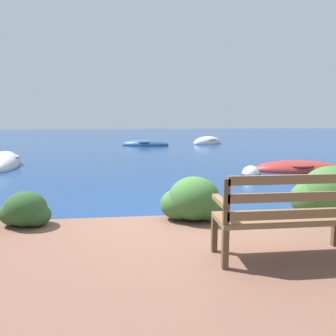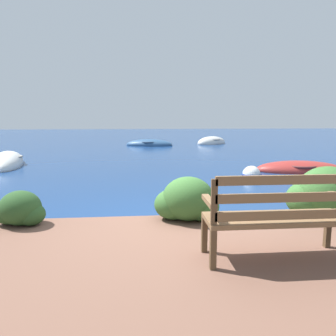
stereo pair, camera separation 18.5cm
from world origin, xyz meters
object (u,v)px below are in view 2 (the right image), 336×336
at_px(rowboat_mid, 7,163).
at_px(rowboat_far, 149,145).
at_px(rowboat_outer, 212,143).
at_px(rowboat_nearest, 300,170).
at_px(park_bench, 278,215).
at_px(mooring_buoy, 251,175).

relative_size(rowboat_mid, rowboat_far, 1.18).
bearing_deg(rowboat_outer, rowboat_mid, -173.32).
distance_m(rowboat_nearest, rowboat_far, 10.54).
relative_size(park_bench, rowboat_mid, 0.43).
height_order(park_bench, mooring_buoy, park_bench).
height_order(rowboat_nearest, rowboat_mid, rowboat_mid).
xyz_separation_m(park_bench, rowboat_nearest, (3.58, 6.48, -0.65)).
distance_m(park_bench, rowboat_nearest, 7.43).
bearing_deg(mooring_buoy, park_bench, -107.05).
bearing_deg(park_bench, rowboat_outer, 78.59).
bearing_deg(rowboat_mid, mooring_buoy, 54.54).
height_order(park_bench, rowboat_far, park_bench).
bearing_deg(rowboat_far, park_bench, -74.11).
relative_size(park_bench, rowboat_far, 0.51).
xyz_separation_m(rowboat_nearest, rowboat_far, (-4.34, 9.61, 0.00)).
xyz_separation_m(rowboat_far, mooring_buoy, (2.49, -10.46, 0.03)).
distance_m(rowboat_far, rowboat_outer, 4.01).
xyz_separation_m(rowboat_nearest, mooring_buoy, (-1.85, -0.85, 0.03)).
bearing_deg(rowboat_outer, mooring_buoy, -132.39).
relative_size(rowboat_mid, mooring_buoy, 6.23).
relative_size(park_bench, rowboat_outer, 0.61).
distance_m(rowboat_outer, mooring_buoy, 11.41).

